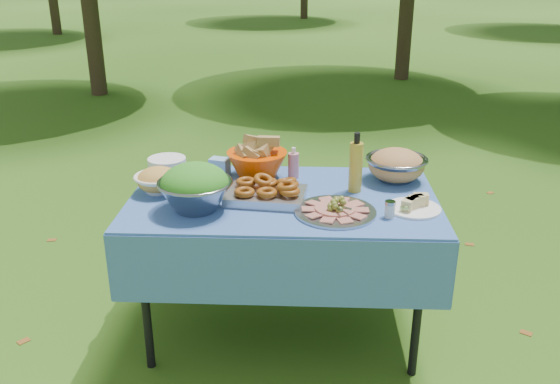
# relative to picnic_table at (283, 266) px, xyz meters

# --- Properties ---
(ground) EXTENTS (80.00, 80.00, 0.00)m
(ground) POSITION_rel_picnic_table_xyz_m (0.00, 0.00, -0.38)
(ground) COLOR #163409
(ground) RESTS_ON ground
(picnic_table) EXTENTS (1.46, 0.86, 0.76)m
(picnic_table) POSITION_rel_picnic_table_xyz_m (0.00, 0.00, 0.00)
(picnic_table) COLOR #74B7DF
(picnic_table) RESTS_ON ground
(salad_bowl) EXTENTS (0.37, 0.37, 0.22)m
(salad_bowl) POSITION_rel_picnic_table_xyz_m (-0.39, -0.17, 0.49)
(salad_bowl) COLOR gray
(salad_bowl) RESTS_ON picnic_table
(pasta_bowl_white) EXTENTS (0.23, 0.23, 0.12)m
(pasta_bowl_white) POSITION_rel_picnic_table_xyz_m (-0.61, 0.03, 0.44)
(pasta_bowl_white) COLOR white
(pasta_bowl_white) RESTS_ON picnic_table
(plate_stack) EXTENTS (0.22, 0.22, 0.09)m
(plate_stack) POSITION_rel_picnic_table_xyz_m (-0.62, 0.28, 0.43)
(plate_stack) COLOR white
(plate_stack) RESTS_ON picnic_table
(wipes_box) EXTENTS (0.11, 0.10, 0.09)m
(wipes_box) POSITION_rel_picnic_table_xyz_m (-0.35, 0.29, 0.42)
(wipes_box) COLOR #8ABEE5
(wipes_box) RESTS_ON picnic_table
(sanitizer_bottle) EXTENTS (0.07, 0.07, 0.16)m
(sanitizer_bottle) POSITION_rel_picnic_table_xyz_m (0.04, 0.26, 0.46)
(sanitizer_bottle) COLOR pink
(sanitizer_bottle) RESTS_ON picnic_table
(bread_bowl) EXTENTS (0.39, 0.39, 0.21)m
(bread_bowl) POSITION_rel_picnic_table_xyz_m (-0.15, 0.26, 0.48)
(bread_bowl) COLOR #EE4500
(bread_bowl) RESTS_ON picnic_table
(pasta_bowl_steel) EXTENTS (0.40, 0.40, 0.16)m
(pasta_bowl_steel) POSITION_rel_picnic_table_xyz_m (0.57, 0.25, 0.46)
(pasta_bowl_steel) COLOR gray
(pasta_bowl_steel) RESTS_ON picnic_table
(fried_tray) EXTENTS (0.39, 0.30, 0.09)m
(fried_tray) POSITION_rel_picnic_table_xyz_m (-0.08, -0.05, 0.42)
(fried_tray) COLOR #B3B3B7
(fried_tray) RESTS_ON picnic_table
(charcuterie_platter) EXTENTS (0.48, 0.48, 0.08)m
(charcuterie_platter) POSITION_rel_picnic_table_xyz_m (0.24, -0.18, 0.42)
(charcuterie_platter) COLOR #A1A2A8
(charcuterie_platter) RESTS_ON picnic_table
(oil_bottle) EXTENTS (0.08, 0.08, 0.29)m
(oil_bottle) POSITION_rel_picnic_table_xyz_m (0.35, 0.09, 0.53)
(oil_bottle) COLOR gold
(oil_bottle) RESTS_ON picnic_table
(cheese_plate) EXTENTS (0.30, 0.30, 0.07)m
(cheese_plate) POSITION_rel_picnic_table_xyz_m (0.60, -0.13, 0.41)
(cheese_plate) COLOR white
(cheese_plate) RESTS_ON picnic_table
(shaker) EXTENTS (0.05, 0.05, 0.08)m
(shaker) POSITION_rel_picnic_table_xyz_m (0.48, -0.22, 0.42)
(shaker) COLOR silver
(shaker) RESTS_ON picnic_table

